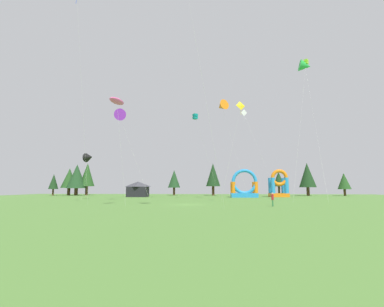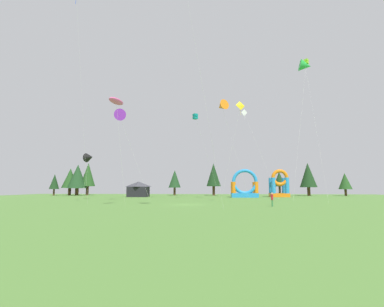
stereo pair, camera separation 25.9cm
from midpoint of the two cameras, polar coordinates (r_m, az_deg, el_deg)
The scene contains 23 objects.
ground_plane at distance 39.66m, azimuth -1.29°, elevation -10.65°, with size 120.00×120.00×0.00m, color #548438.
kite_yellow_diamond at distance 45.38m, azimuth 10.03°, elevation 9.73°, with size 4.04×1.90×16.17m.
kite_teal_box at distance 56.25m, azimuth 0.55°, elevation 7.71°, with size 5.67×4.14×17.39m.
kite_purple_delta at distance 50.93m, azimuth -15.12°, elevation 7.84°, with size 6.77×4.24×16.60m.
kite_orange_delta at distance 58.45m, azimuth 6.09°, elevation 9.81°, with size 7.38×5.69×20.66m.
kite_green_delta at distance 62.44m, azimuth 22.46°, elevation 16.57°, with size 2.81×10.76×28.34m.
kite_pink_parafoil at distance 36.76m, azimuth -15.64°, elevation 10.49°, with size 1.81×4.35×13.87m.
kite_lime_box at distance 62.61m, azimuth 22.63°, elevation 17.18°, with size 6.28×6.94×28.21m.
kite_white_diamond at distance 60.54m, azimuth 10.69°, elevation 8.16°, with size 6.74×2.73×18.93m.
kite_black_delta at distance 59.20m, azimuth -20.84°, elevation -0.75°, with size 2.33×2.54×9.50m.
person_near_camera at distance 37.35m, azimuth 16.31°, elevation -8.98°, with size 0.42×0.42×1.77m.
inflatable_red_slide at distance 68.18m, azimuth 10.77°, elevation -7.04°, with size 6.39×3.54×6.88m.
inflatable_blue_arch at distance 73.79m, azimuth 17.59°, elevation -6.52°, with size 4.48×3.94×7.03m.
festival_tent at distance 72.37m, azimuth -11.34°, elevation -7.33°, with size 5.07×4.00×3.93m.
tree_row_0 at distance 92.42m, azimuth -27.04°, elevation -5.27°, with size 2.79×2.79×6.41m.
tree_row_1 at distance 92.99m, azimuth -24.34°, elevation -4.74°, with size 4.90×4.90×8.30m.
tree_row_2 at distance 91.29m, azimuth -23.03°, elevation -4.44°, with size 5.78×5.78×9.45m.
tree_row_3 at distance 91.63m, azimuth -21.14°, elevation -4.17°, with size 4.50×4.50×10.02m.
tree_row_4 at distance 84.33m, azimuth -3.84°, elevation -5.33°, with size 3.74×3.74×7.75m.
tree_row_5 at distance 83.07m, azimuth 4.33°, elevation -4.49°, with size 4.29×4.29×9.70m.
tree_row_6 at distance 83.95m, azimuth 17.59°, elevation -5.17°, with size 3.34×3.34×6.99m.
tree_row_7 at distance 86.65m, azimuth 22.89°, elevation -4.21°, with size 4.77×4.77×9.56m.
tree_row_8 at distance 90.72m, azimuth 29.14°, elevation -5.09°, with size 3.63×3.63×6.58m.
Camera 1 is at (3.26, -39.44, 2.49)m, focal length 25.49 mm.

